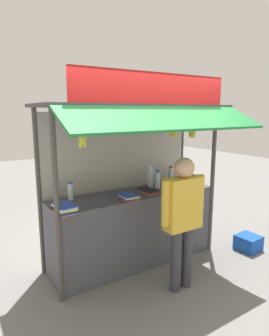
% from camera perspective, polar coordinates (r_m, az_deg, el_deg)
% --- Properties ---
extents(ground_plane, '(20.00, 20.00, 0.00)m').
position_cam_1_polar(ground_plane, '(4.35, 0.00, -17.68)').
color(ground_plane, slate).
extents(stall_counter, '(2.33, 0.62, 0.99)m').
position_cam_1_polar(stall_counter, '(4.13, 0.00, -11.62)').
color(stall_counter, '#4C4C56').
rests_on(stall_counter, ground).
extents(stall_structure, '(2.53, 1.43, 2.52)m').
position_cam_1_polar(stall_structure, '(3.91, -0.50, 2.58)').
color(stall_structure, '#4C4742').
rests_on(stall_structure, ground).
extents(water_bottle_back_left, '(0.07, 0.07, 0.27)m').
position_cam_1_polar(water_bottle_back_left, '(4.22, 4.54, -2.28)').
color(water_bottle_back_left, silver).
rests_on(water_bottle_back_left, stall_counter).
extents(water_bottle_left, '(0.07, 0.07, 0.23)m').
position_cam_1_polar(water_bottle_left, '(3.74, -12.40, -4.47)').
color(water_bottle_left, silver).
rests_on(water_bottle_left, stall_counter).
extents(water_bottle_far_right, '(0.08, 0.08, 0.27)m').
position_cam_1_polar(water_bottle_far_right, '(4.54, 7.08, -1.37)').
color(water_bottle_far_right, silver).
rests_on(water_bottle_far_right, stall_counter).
extents(water_bottle_far_left, '(0.08, 0.08, 0.30)m').
position_cam_1_polar(water_bottle_far_left, '(4.25, 3.18, -1.92)').
color(water_bottle_far_left, silver).
rests_on(water_bottle_far_left, stall_counter).
extents(magazine_stack_front_left, '(0.21, 0.30, 0.04)m').
position_cam_1_polar(magazine_stack_front_left, '(4.01, 2.80, -4.50)').
color(magazine_stack_front_left, orange).
rests_on(magazine_stack_front_left, stall_counter).
extents(magazine_stack_mid_right, '(0.23, 0.32, 0.09)m').
position_cam_1_polar(magazine_stack_mid_right, '(3.32, -13.47, -7.71)').
color(magazine_stack_mid_right, orange).
rests_on(magazine_stack_mid_right, stall_counter).
extents(magazine_stack_mid_left, '(0.24, 0.28, 0.05)m').
position_cam_1_polar(magazine_stack_mid_left, '(3.71, -1.12, -5.65)').
color(magazine_stack_mid_left, red).
rests_on(magazine_stack_mid_left, stall_counter).
extents(banana_bunch_inner_left, '(0.12, 0.11, 0.27)m').
position_cam_1_polar(banana_bunch_inner_left, '(3.67, 7.56, 7.30)').
color(banana_bunch_inner_left, '#332D23').
extents(banana_bunch_rightmost, '(0.11, 0.11, 0.32)m').
position_cam_1_polar(banana_bunch_rightmost, '(3.05, -10.10, 5.46)').
color(banana_bunch_rightmost, '#332D23').
extents(banana_bunch_leftmost, '(0.12, 0.12, 0.30)m').
position_cam_1_polar(banana_bunch_leftmost, '(3.89, 11.21, 7.03)').
color(banana_bunch_leftmost, '#332D23').
extents(vendor_person, '(0.60, 0.23, 1.59)m').
position_cam_1_polar(vendor_person, '(3.41, 9.44, -8.51)').
color(vendor_person, '#383842').
rests_on(vendor_person, ground).
extents(plastic_crate, '(0.34, 0.34, 0.23)m').
position_cam_1_polar(plastic_crate, '(4.92, 21.34, -13.45)').
color(plastic_crate, '#194CB2').
rests_on(plastic_crate, ground).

